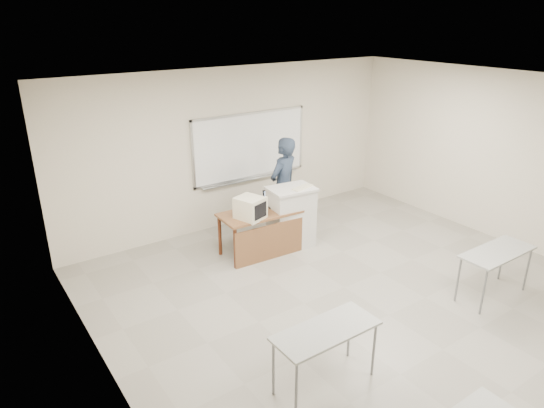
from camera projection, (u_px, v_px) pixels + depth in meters
floor at (389, 315)px, 6.66m from camera, size 7.00×8.00×0.01m
whiteboard at (250, 147)px, 9.31m from camera, size 2.48×0.10×1.31m
student_desks at (486, 322)px, 5.38m from camera, size 4.40×2.20×0.73m
instructor_desk at (263, 226)px, 8.15m from camera, size 1.37×0.68×0.75m
podium at (291, 217)px, 8.47m from camera, size 0.78×0.57×1.09m
crt_monitor at (250, 208)px, 7.85m from camera, size 0.39×0.44×0.37m
laptop at (274, 201)px, 8.47m from camera, size 0.33×0.31×0.25m
mouse at (293, 208)px, 8.29m from camera, size 0.12×0.10×0.04m
keyboard at (303, 187)px, 8.25m from camera, size 0.44×0.23×0.02m
presenter at (283, 186)px, 8.86m from camera, size 0.77×0.63×1.83m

